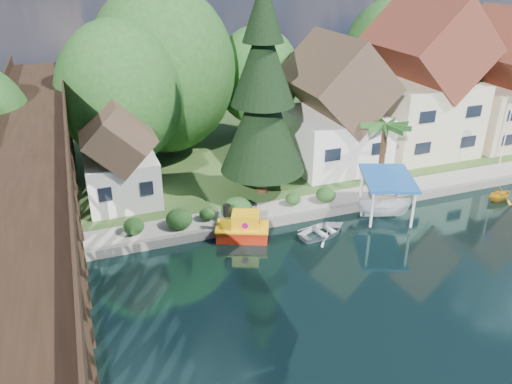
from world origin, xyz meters
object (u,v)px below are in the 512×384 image
trestle_bridge (37,208)px  boat_yellow (500,193)px  flagpole (511,119)px  house_right (503,86)px  boat_canopy (385,200)px  conifer (263,97)px  tugboat (243,228)px  boat_white_a (324,230)px  house_left (334,112)px  house_center (422,86)px  palm_tree (386,128)px  shed (120,160)px

trestle_bridge → boat_yellow: 32.55m
trestle_bridge → flagpole: (36.63, 5.18, -0.70)m
house_right → boat_canopy: bearing=-153.2°
boat_canopy → conifer: bearing=140.6°
trestle_bridge → flagpole: trestle_bridge is taller
tugboat → flagpole: bearing=7.3°
flagpole → boat_white_a: bearing=-166.8°
house_left → boat_canopy: 10.18m
house_left → house_center: size_ratio=0.79×
trestle_bridge → conifer: 17.05m
house_left → tugboat: house_left is taller
trestle_bridge → tugboat: 12.85m
palm_tree → tugboat: bearing=-164.3°
house_left → boat_canopy: (-0.64, -9.42, -3.80)m
palm_tree → boat_yellow: size_ratio=2.24×
house_center → boat_yellow: bearing=-88.9°
tugboat → boat_yellow: (20.37, -1.40, -0.13)m
tugboat → boat_canopy: (10.53, -0.60, 0.59)m
house_center → palm_tree: 9.43m
house_center → conifer: bearing=-166.5°
house_center → shed: size_ratio=1.77×
tugboat → boat_canopy: boat_canopy is taller
flagpole → boat_yellow: size_ratio=2.85×
house_center → tugboat: (-20.17, -9.33, -5.66)m
house_left → shed: 18.11m
house_right → boat_white_a: bearing=-156.8°
boat_white_a → boat_yellow: 15.12m
trestle_bridge → shed: 10.69m
house_right → palm_tree: size_ratio=2.34×
house_left → boat_yellow: house_left is taller
boat_white_a → house_right: bearing=-81.0°
shed → house_right: bearing=2.4°
house_left → conifer: (-7.81, -3.54, 2.85)m
boat_canopy → palm_tree: bearing=61.7°
tugboat → boat_canopy: size_ratio=0.68×
house_right → boat_canopy: (-18.64, -9.42, -4.43)m
shed → conifer: conifer is taller
house_center → house_right: 9.04m
flagpole → boat_white_a: size_ratio=1.85×
house_center → tugboat: bearing=-155.2°
palm_tree → flagpole: bearing=-2.0°
flagpole → boat_white_a: flagpole is taller
flagpole → boat_white_a: (-19.55, -4.59, -4.27)m
palm_tree → flagpole: (12.02, -0.42, -0.49)m
conifer → shed: bearing=168.7°
flagpole → palm_tree: bearing=178.0°
trestle_bridge → boat_canopy: trestle_bridge is taller
trestle_bridge → house_center: 33.96m
house_center → boat_yellow: size_ratio=5.84×
shed → boat_white_a: bearing=-35.9°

